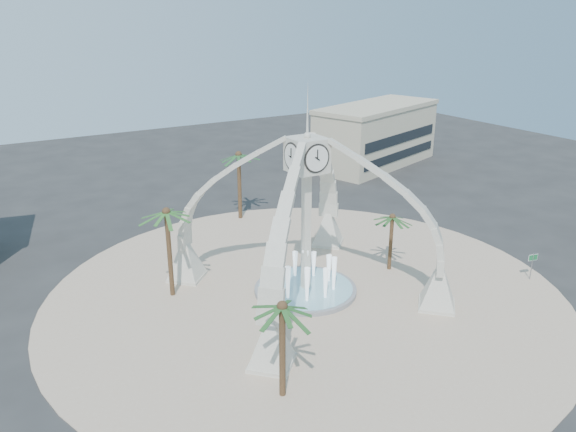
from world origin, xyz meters
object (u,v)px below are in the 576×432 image
palm_west (166,213)px  palm_south (282,308)px  fountain (305,289)px  palm_east (392,218)px  clock_tower (306,214)px  street_sign (533,261)px  palm_north (239,156)px

palm_west → palm_south: size_ratio=1.18×
fountain → palm_east: 9.46m
palm_east → fountain: bearing=178.4°
clock_tower → street_sign: (16.96, -7.73, -4.79)m
fountain → palm_south: palm_south is taller
palm_north → palm_south: bearing=-111.9°
palm_north → street_sign: palm_north is taller
clock_tower → palm_north: 18.00m
palm_north → palm_south: 29.87m
clock_tower → palm_north: size_ratio=2.30×
fountain → palm_east: palm_east is taller
clock_tower → street_sign: size_ratio=7.55×
clock_tower → palm_west: size_ratio=2.35×
fountain → clock_tower: bearing=-90.0°
clock_tower → palm_west: bearing=151.8°
clock_tower → street_sign: bearing=-24.5°
palm_west → street_sign: (26.08, -12.62, -5.07)m
clock_tower → palm_east: 8.53m
clock_tower → palm_east: (8.35, -0.24, -1.76)m
palm_north → palm_south: size_ratio=1.20×
fountain → palm_south: bearing=-128.7°
clock_tower → palm_east: size_ratio=3.30×
clock_tower → palm_north: (3.17, 17.72, 0.36)m
street_sign → palm_west: bearing=168.2°
palm_east → palm_north: size_ratio=0.70×
palm_west → palm_south: (1.14, -14.86, -1.09)m
palm_south → fountain: bearing=51.3°
palm_west → palm_north: (12.29, 12.83, 0.08)m
clock_tower → fountain: bearing=90.0°
clock_tower → palm_south: size_ratio=2.76×
fountain → street_sign: 18.69m
fountain → palm_north: palm_north is taller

